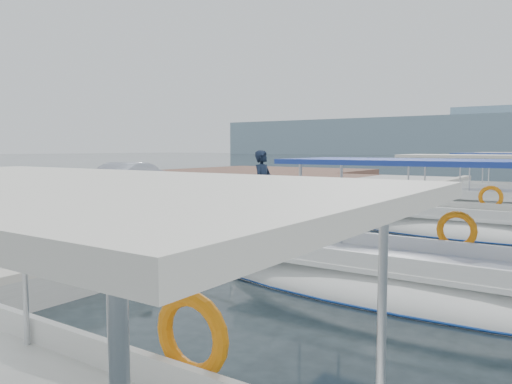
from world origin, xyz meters
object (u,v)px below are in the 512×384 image
fishing_caique_c (471,231)px  fisherman (263,185)px  parked_car (121,180)px  fishing_caique_b (421,291)px

fishing_caique_c → fisherman: (-4.59, -3.51, 1.30)m
fisherman → parked_car: 7.89m
fishing_caique_c → fisherman: fisherman is taller
fishing_caique_b → fisherman: 6.16m
fishing_caique_b → fisherman: fisherman is taller
fisherman → fishing_caique_c: bearing=-54.4°
fishing_caique_c → fisherman: bearing=-142.6°
fishing_caique_c → fisherman: size_ratio=3.66×
fishing_caique_b → fisherman: (-5.12, 3.17, 1.30)m
fisherman → parked_car: fisherman is taller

